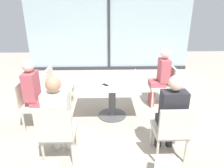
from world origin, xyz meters
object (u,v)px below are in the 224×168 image
at_px(chair_front_left, 58,131).
at_px(chair_far_left, 57,85).
at_px(person_front_left, 58,114).
at_px(person_side_end, 35,91).
at_px(chair_far_right, 165,83).
at_px(wine_glass_3, 135,71).
at_px(wine_glass_2, 131,77).
at_px(dining_table_main, 112,91).
at_px(wine_glass_6, 109,82).
at_px(coffee_cup, 118,81).
at_px(chair_front_right, 172,129).
at_px(wine_glass_4, 138,74).
at_px(wine_glass_5, 130,75).
at_px(person_far_right, 161,75).
at_px(chair_side_end, 31,102).
at_px(wine_glass_0, 115,75).
at_px(wine_glass_1, 97,72).
at_px(cell_phone_on_table, 105,85).

relative_size(chair_front_left, chair_far_left, 1.00).
bearing_deg(person_front_left, person_side_end, 124.91).
xyz_separation_m(chair_front_left, chair_far_right, (1.95, 1.72, 0.00)).
height_order(person_side_end, wine_glass_3, person_side_end).
bearing_deg(wine_glass_3, wine_glass_2, -110.14).
distance_m(dining_table_main, wine_glass_6, 0.47).
bearing_deg(coffee_cup, chair_front_left, -127.78).
xyz_separation_m(chair_front_right, wine_glass_4, (-0.29, 1.30, 0.37)).
bearing_deg(chair_front_right, wine_glass_2, 111.87).
distance_m(wine_glass_3, coffee_cup, 0.51).
height_order(wine_glass_3, wine_glass_5, same).
distance_m(wine_glass_3, wine_glass_5, 0.27).
bearing_deg(coffee_cup, person_far_right, 31.13).
bearing_deg(chair_far_right, wine_glass_3, -162.22).
height_order(chair_side_end, wine_glass_0, wine_glass_0).
xyz_separation_m(chair_far_left, wine_glass_0, (1.22, -0.47, 0.37)).
bearing_deg(chair_far_right, coffee_cup, -151.55).
bearing_deg(wine_glass_4, wine_glass_0, -173.98).
relative_size(chair_front_left, wine_glass_2, 4.70).
relative_size(chair_front_left, wine_glass_1, 4.70).
xyz_separation_m(person_far_right, wine_glass_5, (-0.72, -0.46, 0.16)).
distance_m(wine_glass_1, coffee_cup, 0.50).
bearing_deg(wine_glass_6, wine_glass_3, 48.71).
relative_size(chair_side_end, wine_glass_4, 4.70).
xyz_separation_m(chair_front_right, wine_glass_3, (-0.31, 1.50, 0.37)).
xyz_separation_m(wine_glass_6, cell_phone_on_table, (-0.07, 0.20, -0.13)).
height_order(wine_glass_0, wine_glass_1, same).
xyz_separation_m(wine_glass_1, wine_glass_4, (0.79, -0.13, 0.00)).
height_order(person_side_end, cell_phone_on_table, person_side_end).
relative_size(chair_far_right, wine_glass_2, 4.70).
bearing_deg(wine_glass_5, chair_front_right, -70.74).
bearing_deg(chair_front_right, wine_glass_5, 109.26).
xyz_separation_m(person_front_left, wine_glass_3, (1.26, 1.39, 0.16)).
bearing_deg(chair_side_end, wine_glass_1, 24.20).
distance_m(person_far_right, wine_glass_6, 1.41).
bearing_deg(person_side_end, chair_far_right, 17.92).
distance_m(person_far_right, person_side_end, 2.54).
bearing_deg(wine_glass_2, chair_side_end, -173.25).
xyz_separation_m(person_far_right, person_side_end, (-2.40, -0.81, 0.00)).
distance_m(person_far_right, wine_glass_1, 1.40).
height_order(person_side_end, wine_glass_1, person_side_end).
relative_size(person_far_right, wine_glass_6, 6.81).
bearing_deg(wine_glass_2, person_front_left, -137.78).
bearing_deg(dining_table_main, wine_glass_4, 7.83).
height_order(person_far_right, wine_glass_6, person_far_right).
relative_size(dining_table_main, wine_glass_4, 6.98).
relative_size(wine_glass_3, cell_phone_on_table, 1.28).
relative_size(wine_glass_1, wine_glass_2, 1.00).
xyz_separation_m(person_front_left, coffee_cup, (0.89, 1.04, 0.08)).
xyz_separation_m(chair_side_end, coffee_cup, (1.56, 0.24, 0.28)).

